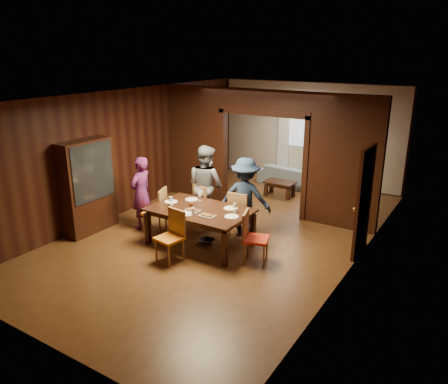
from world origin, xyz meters
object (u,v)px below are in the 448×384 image
Objects in this scene: chair_right at (256,237)px; hutch at (88,187)px; sofa at (293,176)px; person_purple at (141,193)px; person_grey at (206,186)px; person_navy at (245,197)px; coffee_table at (280,189)px; chair_left at (154,210)px; chair_near at (169,237)px; dining_table at (200,227)px; chair_far_l at (207,205)px; chair_far_r at (241,213)px.

hutch is at bearing 81.31° from chair_right.
chair_right reaches higher than sofa.
person_purple is 0.89× the size of person_grey.
hutch reaches higher than person_navy.
coffee_table is (0.07, -1.03, -0.09)m from sofa.
chair_left is 1.00× the size of chair_near.
person_grey is 1.86× the size of chair_right.
chair_far_l reaches higher than dining_table.
chair_left is 0.48× the size of hutch.
chair_far_l is at bearing 42.88° from chair_right.
chair_right is 1.00× the size of chair_near.
chair_near is (-0.03, -5.56, 0.19)m from sofa.
person_navy is 1.72× the size of chair_far_r.
chair_far_l is (-0.49, -2.74, 0.28)m from coffee_table.
hutch is (-3.71, -0.61, 0.52)m from chair_right.
chair_far_l is at bearing 116.57° from dining_table.
person_grey is 2.13m from chair_right.
hutch is (-2.37, -5.35, 0.71)m from sofa.
person_grey is at bearing -25.84° from chair_far_l.
chair_left is at bearing 178.53° from dining_table.
coffee_table is at bearing -83.98° from chair_far_l.
person_purple is at bearing 53.28° from chair_far_l.
sofa is 2.05× the size of chair_far_l.
hutch is at bearing 23.47° from chair_far_r.
chair_far_l is 0.48× the size of hutch.
chair_left is at bearing 86.17° from person_purple.
dining_table is 1.02m from chair_far_l.
dining_table is 2.05× the size of chair_near.
dining_table is at bearing 15.81° from hutch.
chair_near is at bearing -91.22° from coffee_table.
person_purple reaches higher than chair_right.
person_navy reaches higher than person_purple.
chair_left is 1.48m from chair_near.
dining_table is 0.99× the size of hutch.
chair_far_r reaches higher than coffee_table.
coffee_table is at bearing 89.48° from dining_table.
chair_left is 1.16m from chair_far_l.
person_purple is 2.27m from person_navy.
dining_table is at bearing -90.52° from coffee_table.
chair_left is at bearing 151.11° from chair_near.
chair_far_l is (-0.45, 0.90, 0.10)m from dining_table.
person_grey is at bearing 129.01° from person_purple.
coffee_table is at bearing -90.02° from person_grey.
chair_right is at bearing -2.98° from dining_table.
chair_right is (2.52, -0.10, 0.00)m from chair_left.
dining_table reaches higher than sofa.
dining_table is 1.22m from chair_left.
chair_left is 1.00× the size of chair_right.
person_grey is 2.26× the size of coffee_table.
dining_table is at bearing 95.63° from chair_near.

